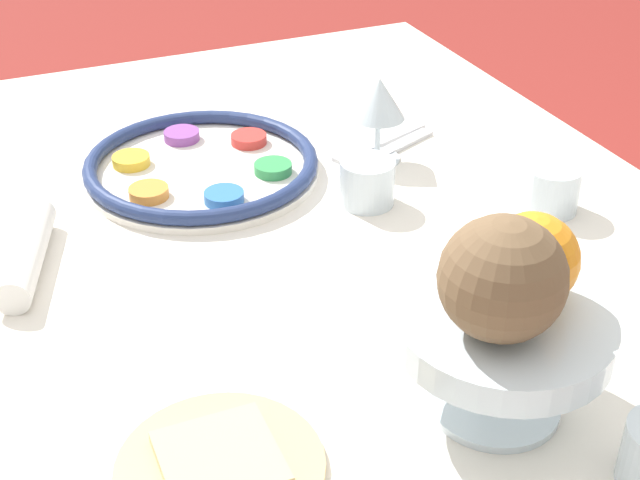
{
  "coord_description": "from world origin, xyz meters",
  "views": [
    {
      "loc": [
        0.85,
        -0.33,
        1.31
      ],
      "look_at": [
        0.05,
        0.02,
        0.76
      ],
      "focal_mm": 50.0,
      "sensor_mm": 36.0,
      "label": 1
    }
  ],
  "objects_px": {
    "wine_glass": "(379,102)",
    "cup_far": "(367,182)",
    "orange_fruit": "(531,259)",
    "coconut": "(502,279)",
    "cup_mid": "(551,189)",
    "bread_plate": "(220,465)",
    "fruit_stand": "(502,338)",
    "seder_plate": "(202,165)",
    "napkin_roll": "(26,253)"
  },
  "relations": [
    {
      "from": "seder_plate",
      "to": "napkin_roll",
      "type": "bearing_deg",
      "value": -60.55
    },
    {
      "from": "wine_glass",
      "to": "cup_mid",
      "type": "bearing_deg",
      "value": 33.59
    },
    {
      "from": "wine_glass",
      "to": "cup_far",
      "type": "height_order",
      "value": "wine_glass"
    },
    {
      "from": "seder_plate",
      "to": "cup_far",
      "type": "bearing_deg",
      "value": 47.72
    },
    {
      "from": "seder_plate",
      "to": "orange_fruit",
      "type": "height_order",
      "value": "orange_fruit"
    },
    {
      "from": "wine_glass",
      "to": "coconut",
      "type": "bearing_deg",
      "value": -15.83
    },
    {
      "from": "seder_plate",
      "to": "fruit_stand",
      "type": "xyz_separation_m",
      "value": [
        0.56,
        0.12,
        0.07
      ]
    },
    {
      "from": "wine_glass",
      "to": "cup_far",
      "type": "xyz_separation_m",
      "value": [
        0.11,
        -0.07,
        -0.06
      ]
    },
    {
      "from": "orange_fruit",
      "to": "cup_far",
      "type": "xyz_separation_m",
      "value": [
        -0.39,
        0.03,
        -0.12
      ]
    },
    {
      "from": "wine_glass",
      "to": "cup_far",
      "type": "bearing_deg",
      "value": -32.64
    },
    {
      "from": "wine_glass",
      "to": "fruit_stand",
      "type": "height_order",
      "value": "wine_glass"
    },
    {
      "from": "seder_plate",
      "to": "coconut",
      "type": "distance_m",
      "value": 0.61
    },
    {
      "from": "bread_plate",
      "to": "fruit_stand",
      "type": "bearing_deg",
      "value": 84.61
    },
    {
      "from": "fruit_stand",
      "to": "orange_fruit",
      "type": "bearing_deg",
      "value": 115.48
    },
    {
      "from": "napkin_roll",
      "to": "coconut",
      "type": "bearing_deg",
      "value": 39.2
    },
    {
      "from": "bread_plate",
      "to": "cup_mid",
      "type": "height_order",
      "value": "cup_mid"
    },
    {
      "from": "fruit_stand",
      "to": "bread_plate",
      "type": "relative_size",
      "value": 1.08
    },
    {
      "from": "orange_fruit",
      "to": "coconut",
      "type": "height_order",
      "value": "coconut"
    },
    {
      "from": "seder_plate",
      "to": "napkin_roll",
      "type": "xyz_separation_m",
      "value": [
        0.14,
        -0.26,
        0.01
      ]
    },
    {
      "from": "seder_plate",
      "to": "napkin_roll",
      "type": "relative_size",
      "value": 1.69
    },
    {
      "from": "orange_fruit",
      "to": "bread_plate",
      "type": "distance_m",
      "value": 0.33
    },
    {
      "from": "wine_glass",
      "to": "napkin_roll",
      "type": "distance_m",
      "value": 0.52
    },
    {
      "from": "napkin_roll",
      "to": "cup_mid",
      "type": "bearing_deg",
      "value": 78.9
    },
    {
      "from": "fruit_stand",
      "to": "cup_far",
      "type": "xyz_separation_m",
      "value": [
        -0.4,
        0.06,
        -0.05
      ]
    },
    {
      "from": "orange_fruit",
      "to": "bread_plate",
      "type": "relative_size",
      "value": 0.46
    },
    {
      "from": "cup_far",
      "to": "seder_plate",
      "type": "bearing_deg",
      "value": -132.28
    },
    {
      "from": "wine_glass",
      "to": "cup_far",
      "type": "distance_m",
      "value": 0.14
    },
    {
      "from": "coconut",
      "to": "bread_plate",
      "type": "xyz_separation_m",
      "value": [
        -0.04,
        -0.24,
        -0.16
      ]
    },
    {
      "from": "seder_plate",
      "to": "cup_mid",
      "type": "relative_size",
      "value": 4.47
    },
    {
      "from": "wine_glass",
      "to": "coconut",
      "type": "relative_size",
      "value": 1.14
    },
    {
      "from": "cup_far",
      "to": "napkin_roll",
      "type": "bearing_deg",
      "value": -92.23
    },
    {
      "from": "cup_mid",
      "to": "cup_far",
      "type": "relative_size",
      "value": 1.0
    },
    {
      "from": "napkin_roll",
      "to": "bread_plate",
      "type": "bearing_deg",
      "value": 15.51
    },
    {
      "from": "coconut",
      "to": "seder_plate",
      "type": "bearing_deg",
      "value": -170.43
    },
    {
      "from": "napkin_roll",
      "to": "wine_glass",
      "type": "bearing_deg",
      "value": 100.12
    },
    {
      "from": "bread_plate",
      "to": "napkin_roll",
      "type": "bearing_deg",
      "value": -164.49
    },
    {
      "from": "seder_plate",
      "to": "bread_plate",
      "type": "bearing_deg",
      "value": -15.26
    },
    {
      "from": "fruit_stand",
      "to": "orange_fruit",
      "type": "relative_size",
      "value": 2.31
    },
    {
      "from": "seder_plate",
      "to": "cup_mid",
      "type": "xyz_separation_m",
      "value": [
        0.27,
        0.39,
        0.02
      ]
    },
    {
      "from": "fruit_stand",
      "to": "cup_mid",
      "type": "distance_m",
      "value": 0.4
    },
    {
      "from": "orange_fruit",
      "to": "fruit_stand",
      "type": "bearing_deg",
      "value": -64.52
    },
    {
      "from": "bread_plate",
      "to": "cup_mid",
      "type": "xyz_separation_m",
      "value": [
        -0.27,
        0.54,
        0.02
      ]
    },
    {
      "from": "napkin_roll",
      "to": "orange_fruit",
      "type": "bearing_deg",
      "value": 45.1
    },
    {
      "from": "coconut",
      "to": "fruit_stand",
      "type": "bearing_deg",
      "value": 126.73
    },
    {
      "from": "cup_mid",
      "to": "bread_plate",
      "type": "bearing_deg",
      "value": -63.53
    },
    {
      "from": "seder_plate",
      "to": "bread_plate",
      "type": "relative_size",
      "value": 1.76
    },
    {
      "from": "seder_plate",
      "to": "orange_fruit",
      "type": "relative_size",
      "value": 3.78
    },
    {
      "from": "seder_plate",
      "to": "wine_glass",
      "type": "relative_size",
      "value": 2.59
    },
    {
      "from": "bread_plate",
      "to": "cup_mid",
      "type": "bearing_deg",
      "value": 116.47
    },
    {
      "from": "fruit_stand",
      "to": "cup_mid",
      "type": "bearing_deg",
      "value": 137.02
    }
  ]
}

